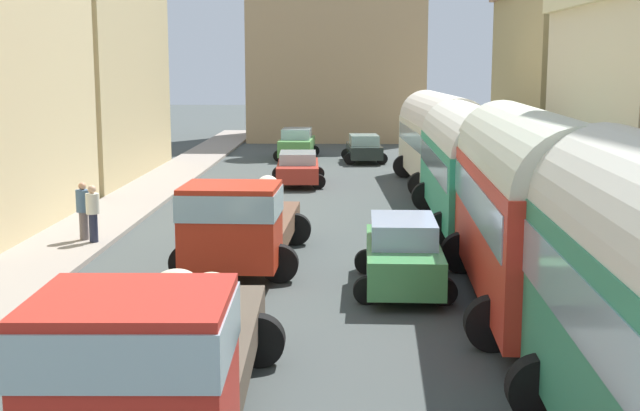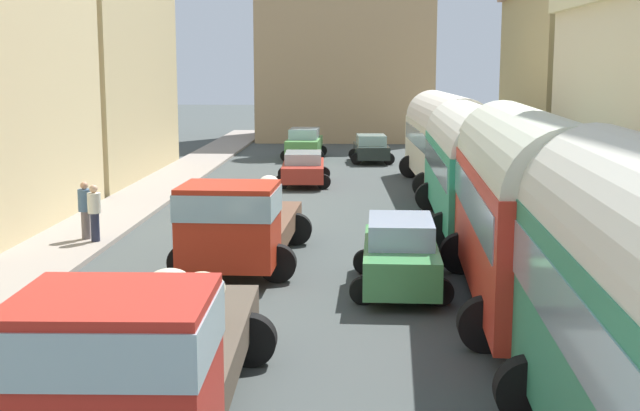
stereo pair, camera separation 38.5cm
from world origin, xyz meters
The scene contains 17 objects.
ground_plane centered at (0.00, 27.00, 0.00)m, with size 154.00×154.00×0.00m, color #404745.
sidewalk_left centered at (-7.25, 27.00, 0.07)m, with size 2.50×70.00×0.14m, color gray.
sidewalk_right centered at (7.25, 27.00, 0.07)m, with size 2.50×70.00×0.14m, color #B1AC9D.
building_left_3 centered at (-11.40, 35.88, 6.74)m, with size 5.80×12.66×13.47m.
building_right_3 centered at (11.17, 38.57, 4.60)m, with size 5.87×12.01×9.12m.
distant_church centered at (0.00, 56.21, 7.64)m, with size 11.56×7.93×21.36m.
parked_bus_1 centered at (4.60, 15.50, 2.34)m, with size 3.49×9.55×4.21m.
parked_bus_2 centered at (4.60, 24.50, 2.13)m, with size 3.30×9.80×3.86m.
parked_bus_3 centered at (4.60, 33.50, 2.14)m, with size 3.56×9.81×3.90m.
cargo_truck_0 centered at (-1.84, 8.50, 1.30)m, with size 3.31×7.33×2.50m.
cargo_truck_1 centered at (-1.94, 18.68, 1.22)m, with size 3.23×7.20×2.37m.
car_0 centered at (-1.37, 34.02, 0.72)m, with size 2.45×4.38×1.39m.
car_1 centered at (-1.99, 43.94, 0.83)m, with size 2.37×4.35×1.65m.
car_3 centered at (2.01, 16.91, 0.82)m, with size 2.30×4.41×1.65m.
car_4 centered at (1.62, 42.50, 0.73)m, with size 2.41×3.80×1.44m.
pedestrian_1 centered at (-6.82, 21.52, 1.02)m, with size 0.52×0.52×1.80m.
pedestrian_2 centered at (-6.45, 21.18, 1.00)m, with size 0.38×0.38×1.77m.
Camera 1 is at (0.71, -2.46, 5.17)m, focal length 48.23 mm.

